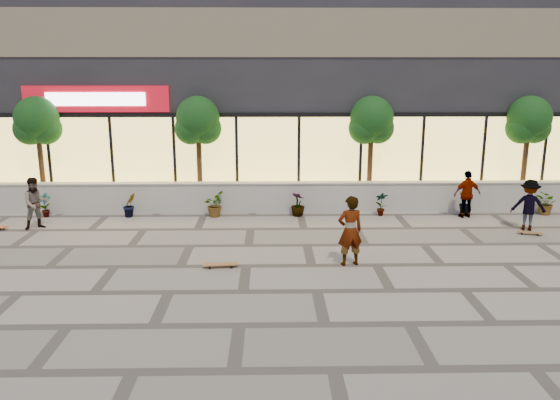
{
  "coord_description": "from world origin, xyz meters",
  "views": [
    {
      "loc": [
        -1.03,
        -11.22,
        4.73
      ],
      "look_at": [
        -0.76,
        3.27,
        1.3
      ],
      "focal_mm": 35.0,
      "sensor_mm": 36.0,
      "label": 1
    }
  ],
  "objects_px": {
    "tree_west": "(37,124)",
    "tree_midwest": "(198,123)",
    "tree_mideast": "(371,123)",
    "skater_center": "(350,231)",
    "skater_right_far": "(529,205)",
    "skateboard_center": "(221,264)",
    "skater_left": "(36,203)",
    "skater_right_near": "(467,194)",
    "skateboard_right_near": "(530,233)",
    "tree_east": "(529,123)"
  },
  "relations": [
    {
      "from": "tree_midwest",
      "to": "skater_right_far",
      "type": "height_order",
      "value": "tree_midwest"
    },
    {
      "from": "tree_east",
      "to": "skater_right_near",
      "type": "height_order",
      "value": "tree_east"
    },
    {
      "from": "skater_right_far",
      "to": "tree_midwest",
      "type": "bearing_deg",
      "value": 4.66
    },
    {
      "from": "skater_right_far",
      "to": "tree_west",
      "type": "bearing_deg",
      "value": 10.21
    },
    {
      "from": "skater_left",
      "to": "skateboard_center",
      "type": "bearing_deg",
      "value": -64.11
    },
    {
      "from": "skater_right_near",
      "to": "skateboard_right_near",
      "type": "xyz_separation_m",
      "value": [
        1.21,
        -2.02,
        -0.71
      ]
    },
    {
      "from": "skater_center",
      "to": "skater_left",
      "type": "relative_size",
      "value": 1.11
    },
    {
      "from": "skater_right_far",
      "to": "skateboard_center",
      "type": "xyz_separation_m",
      "value": [
        -9.08,
        -3.13,
        -0.69
      ]
    },
    {
      "from": "skater_right_near",
      "to": "skateboard_right_near",
      "type": "bearing_deg",
      "value": 112.31
    },
    {
      "from": "tree_midwest",
      "to": "tree_mideast",
      "type": "height_order",
      "value": "same"
    },
    {
      "from": "skater_right_near",
      "to": "skateboard_center",
      "type": "xyz_separation_m",
      "value": [
        -7.73,
        -4.64,
        -0.7
      ]
    },
    {
      "from": "skater_left",
      "to": "skater_center",
      "type": "bearing_deg",
      "value": -53.51
    },
    {
      "from": "skater_left",
      "to": "skater_right_far",
      "type": "xyz_separation_m",
      "value": [
        15.01,
        -0.44,
        -0.02
      ]
    },
    {
      "from": "tree_west",
      "to": "skateboard_right_near",
      "type": "height_order",
      "value": "tree_west"
    },
    {
      "from": "tree_west",
      "to": "skater_right_near",
      "type": "relative_size",
      "value": 2.5
    },
    {
      "from": "skater_left",
      "to": "skater_right_far",
      "type": "distance_m",
      "value": 15.01
    },
    {
      "from": "skater_right_near",
      "to": "skater_right_far",
      "type": "xyz_separation_m",
      "value": [
        1.35,
        -1.5,
        -0.0
      ]
    },
    {
      "from": "tree_midwest",
      "to": "skater_left",
      "type": "bearing_deg",
      "value": -150.98
    },
    {
      "from": "skater_right_near",
      "to": "skater_right_far",
      "type": "bearing_deg",
      "value": 123.38
    },
    {
      "from": "skater_right_far",
      "to": "skater_right_near",
      "type": "bearing_deg",
      "value": -27.02
    },
    {
      "from": "tree_west",
      "to": "tree_east",
      "type": "distance_m",
      "value": 17.0
    },
    {
      "from": "tree_east",
      "to": "skater_right_far",
      "type": "bearing_deg",
      "value": -111.26
    },
    {
      "from": "tree_midwest",
      "to": "tree_mideast",
      "type": "bearing_deg",
      "value": 0.0
    },
    {
      "from": "tree_midwest",
      "to": "skater_right_near",
      "type": "bearing_deg",
      "value": -9.73
    },
    {
      "from": "tree_mideast",
      "to": "tree_midwest",
      "type": "bearing_deg",
      "value": 180.0
    },
    {
      "from": "tree_west",
      "to": "skateboard_right_near",
      "type": "distance_m",
      "value": 16.34
    },
    {
      "from": "tree_east",
      "to": "skater_right_near",
      "type": "bearing_deg",
      "value": -148.7
    },
    {
      "from": "tree_midwest",
      "to": "skater_left",
      "type": "distance_m",
      "value": 5.79
    },
    {
      "from": "tree_west",
      "to": "skater_right_far",
      "type": "bearing_deg",
      "value": -10.88
    },
    {
      "from": "tree_midwest",
      "to": "tree_west",
      "type": "bearing_deg",
      "value": 180.0
    },
    {
      "from": "skateboard_right_near",
      "to": "tree_west",
      "type": "bearing_deg",
      "value": -174.0
    },
    {
      "from": "skater_right_near",
      "to": "skater_right_far",
      "type": "distance_m",
      "value": 2.02
    },
    {
      "from": "skater_right_near",
      "to": "skater_center",
      "type": "bearing_deg",
      "value": 36.19
    },
    {
      "from": "tree_west",
      "to": "skater_right_far",
      "type": "distance_m",
      "value": 16.26
    },
    {
      "from": "skater_left",
      "to": "skateboard_right_near",
      "type": "height_order",
      "value": "skater_left"
    },
    {
      "from": "skater_right_near",
      "to": "tree_east",
      "type": "bearing_deg",
      "value": -157.21
    },
    {
      "from": "skater_center",
      "to": "skateboard_right_near",
      "type": "xyz_separation_m",
      "value": [
        5.73,
        2.45,
        -0.81
      ]
    },
    {
      "from": "skater_right_far",
      "to": "skateboard_right_near",
      "type": "distance_m",
      "value": 0.89
    },
    {
      "from": "tree_mideast",
      "to": "tree_east",
      "type": "distance_m",
      "value": 5.5
    },
    {
      "from": "skater_right_far",
      "to": "skater_center",
      "type": "bearing_deg",
      "value": 47.95
    },
    {
      "from": "skater_left",
      "to": "skater_right_near",
      "type": "xyz_separation_m",
      "value": [
        13.66,
        1.06,
        -0.01
      ]
    },
    {
      "from": "tree_west",
      "to": "tree_midwest",
      "type": "xyz_separation_m",
      "value": [
        5.5,
        0.0,
        0.0
      ]
    },
    {
      "from": "tree_west",
      "to": "skater_center",
      "type": "relative_size",
      "value": 2.21
    },
    {
      "from": "tree_midwest",
      "to": "tree_mideast",
      "type": "xyz_separation_m",
      "value": [
        6.0,
        0.0,
        0.0
      ]
    },
    {
      "from": "tree_west",
      "to": "tree_east",
      "type": "relative_size",
      "value": 1.0
    },
    {
      "from": "tree_mideast",
      "to": "skater_left",
      "type": "xyz_separation_m",
      "value": [
        -10.69,
        -2.6,
        -2.19
      ]
    },
    {
      "from": "tree_mideast",
      "to": "skater_center",
      "type": "relative_size",
      "value": 2.21
    },
    {
      "from": "tree_midwest",
      "to": "skater_right_far",
      "type": "bearing_deg",
      "value": -16.42
    },
    {
      "from": "tree_east",
      "to": "skater_center",
      "type": "bearing_deg",
      "value": -139.55
    },
    {
      "from": "skater_center",
      "to": "skateboard_center",
      "type": "distance_m",
      "value": 3.31
    }
  ]
}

